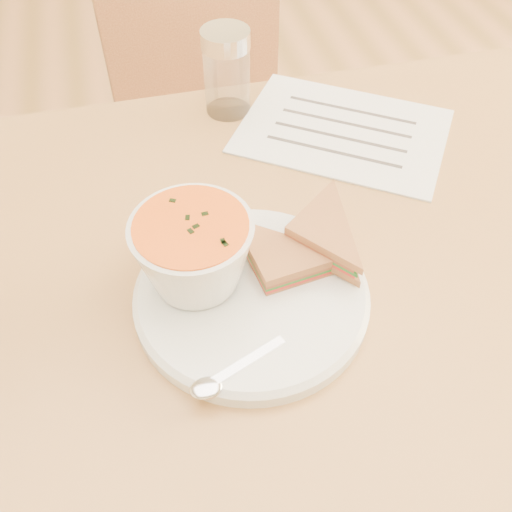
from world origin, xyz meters
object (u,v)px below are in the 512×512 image
object	(u,v)px
soup_bowl	(194,255)
plate	(252,297)
dining_table	(278,395)
chair_far	(225,145)
condiment_shaker	(227,72)

from	to	relation	value
soup_bowl	plate	bearing A→B (deg)	-27.80
dining_table	chair_far	bearing A→B (deg)	86.33
dining_table	condiment_shaker	world-z (taller)	condiment_shaker
dining_table	plate	bearing A→B (deg)	-131.19
plate	condiment_shaker	distance (m)	0.37
dining_table	chair_far	world-z (taller)	chair_far
chair_far	soup_bowl	distance (m)	0.74
chair_far	plate	distance (m)	0.73
dining_table	chair_far	distance (m)	0.59
dining_table	condiment_shaker	xyz separation A→B (m)	(-0.01, 0.29, 0.44)
condiment_shaker	dining_table	bearing A→B (deg)	-88.34
dining_table	chair_far	xyz separation A→B (m)	(0.04, 0.59, 0.08)
dining_table	chair_far	size ratio (longest dim) A/B	1.11
chair_far	condiment_shaker	bearing A→B (deg)	73.01
dining_table	plate	xyz separation A→B (m)	(-0.06, -0.07, 0.38)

